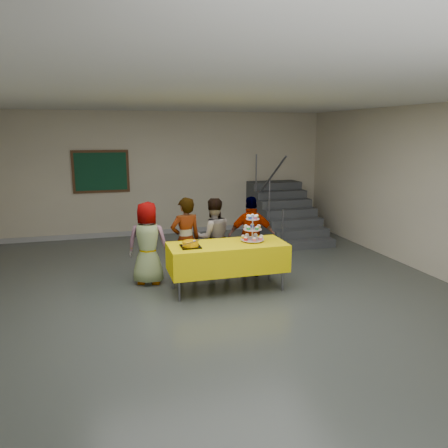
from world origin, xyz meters
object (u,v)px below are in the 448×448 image
object	(u,v)px
schoolchild_b	(186,240)
staircase	(282,215)
cupcake_stand	(252,230)
noticeboard	(101,172)
schoolchild_d	(252,237)
schoolchild_a	(148,243)
bear_cake	(190,243)
schoolchild_c	(213,237)
bake_table	(227,257)

from	to	relation	value
schoolchild_b	staircase	xyz separation A→B (m)	(2.96, 2.78, -0.24)
cupcake_stand	noticeboard	distance (m)	4.82
staircase	noticeboard	size ratio (longest dim) A/B	1.85
schoolchild_b	schoolchild_d	bearing A→B (deg)	166.30
schoolchild_a	schoolchild_d	xyz separation A→B (m)	(1.80, -0.10, 0.01)
cupcake_stand	staircase	world-z (taller)	staircase
schoolchild_a	noticeboard	size ratio (longest dim) A/B	1.07
bear_cake	noticeboard	bearing A→B (deg)	106.49
schoolchild_a	schoolchild_c	world-z (taller)	schoolchild_a
cupcake_stand	schoolchild_b	xyz separation A→B (m)	(-0.99, 0.56, -0.22)
schoolchild_b	schoolchild_c	xyz separation A→B (m)	(0.52, 0.17, -0.03)
schoolchild_b	bear_cake	bearing A→B (deg)	74.48
bake_table	schoolchild_a	size ratio (longest dim) A/B	1.35
bear_cake	schoolchild_a	distance (m)	0.92
bear_cake	schoolchild_a	bearing A→B (deg)	129.61
bear_cake	staircase	bearing A→B (deg)	48.73
bear_cake	schoolchild_d	xyz separation A→B (m)	(1.21, 0.60, -0.12)
bear_cake	schoolchild_c	distance (m)	1.01
bake_table	staircase	world-z (taller)	staircase
cupcake_stand	schoolchild_d	size ratio (longest dim) A/B	0.31
schoolchild_b	schoolchild_c	bearing A→B (deg)	-173.63
schoolchild_d	noticeboard	bearing A→B (deg)	-42.67
schoolchild_c	cupcake_stand	bearing A→B (deg)	122.86
schoolchild_c	schoolchild_d	xyz separation A→B (m)	(0.64, -0.22, 0.02)
schoolchild_a	schoolchild_c	bearing A→B (deg)	-156.70
schoolchild_d	staircase	bearing A→B (deg)	-109.14
schoolchild_b	schoolchild_d	xyz separation A→B (m)	(1.16, -0.05, -0.01)
cupcake_stand	schoolchild_c	world-z (taller)	schoolchild_c
schoolchild_b	schoolchild_d	distance (m)	1.17
cupcake_stand	bear_cake	size ratio (longest dim) A/B	1.24
schoolchild_b	schoolchild_a	bearing A→B (deg)	-15.89
cupcake_stand	noticeboard	size ratio (longest dim) A/B	0.34
bear_cake	noticeboard	world-z (taller)	noticeboard
schoolchild_a	schoolchild_b	xyz separation A→B (m)	(0.63, -0.05, 0.03)
bear_cake	schoolchild_d	distance (m)	1.36
bake_table	cupcake_stand	bearing A→B (deg)	5.54
cupcake_stand	schoolchild_b	bearing A→B (deg)	150.43
staircase	schoolchild_b	bearing A→B (deg)	-136.83
bear_cake	schoolchild_b	world-z (taller)	schoolchild_b
staircase	schoolchild_c	bearing A→B (deg)	-133.04
bear_cake	staircase	distance (m)	4.58
staircase	bake_table	bearing A→B (deg)	-125.36
schoolchild_a	schoolchild_b	size ratio (longest dim) A/B	0.96
schoolchild_c	noticeboard	distance (m)	4.01
cupcake_stand	schoolchild_d	xyz separation A→B (m)	(0.17, 0.51, -0.24)
bake_table	schoolchild_b	xyz separation A→B (m)	(-0.56, 0.61, 0.17)
schoolchild_c	noticeboard	world-z (taller)	noticeboard
schoolchild_c	staircase	distance (m)	3.58
schoolchild_b	noticeboard	size ratio (longest dim) A/B	1.12
cupcake_stand	schoolchild_d	world-z (taller)	schoolchild_d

